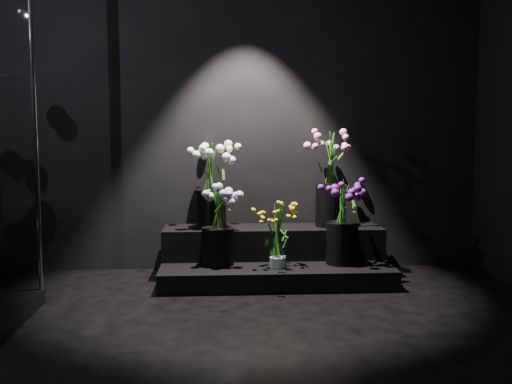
{
  "coord_description": "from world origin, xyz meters",
  "views": [
    {
      "loc": [
        -0.18,
        -2.8,
        1.16
      ],
      "look_at": [
        0.06,
        1.2,
        0.74
      ],
      "focal_mm": 40.0,
      "sensor_mm": 36.0,
      "label": 1
    }
  ],
  "objects": [
    {
      "name": "floor",
      "position": [
        0.0,
        0.0,
        0.0
      ],
      "size": [
        4.0,
        4.0,
        0.0
      ],
      "primitive_type": "plane",
      "color": "black",
      "rests_on": "ground"
    },
    {
      "name": "wall_back",
      "position": [
        0.0,
        2.0,
        1.4
      ],
      "size": [
        4.0,
        0.0,
        4.0
      ],
      "primitive_type": "plane",
      "rotation": [
        1.57,
        0.0,
        0.0
      ],
      "color": "black",
      "rests_on": "floor"
    },
    {
      "name": "display_riser",
      "position": [
        0.23,
        1.65,
        0.16
      ],
      "size": [
        1.77,
        0.79,
        0.39
      ],
      "color": "black",
      "rests_on": "floor"
    },
    {
      "name": "bouquet_orange_bells",
      "position": [
        0.23,
        1.37,
        0.4
      ],
      "size": [
        0.29,
        0.29,
        0.48
      ],
      "rotation": [
        0.0,
        0.0,
        -0.06
      ],
      "color": "white",
      "rests_on": "display_riser"
    },
    {
      "name": "bouquet_lilac",
      "position": [
        -0.21,
        1.5,
        0.5
      ],
      "size": [
        0.46,
        0.46,
        0.62
      ],
      "rotation": [
        0.0,
        0.0,
        0.43
      ],
      "color": "black",
      "rests_on": "display_riser"
    },
    {
      "name": "bouquet_purple",
      "position": [
        0.74,
        1.47,
        0.51
      ],
      "size": [
        0.42,
        0.42,
        0.65
      ],
      "rotation": [
        0.0,
        0.0,
        0.4
      ],
      "color": "black",
      "rests_on": "display_riser"
    },
    {
      "name": "bouquet_cream_roses",
      "position": [
        -0.27,
        1.74,
        0.79
      ],
      "size": [
        0.41,
        0.41,
        0.68
      ],
      "rotation": [
        0.0,
        0.0,
        -0.05
      ],
      "color": "black",
      "rests_on": "display_riser"
    },
    {
      "name": "bouquet_pink_roses",
      "position": [
        0.71,
        1.77,
        0.83
      ],
      "size": [
        0.47,
        0.47,
        0.75
      ],
      "rotation": [
        0.0,
        0.0,
        0.32
      ],
      "color": "black",
      "rests_on": "display_riser"
    }
  ]
}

